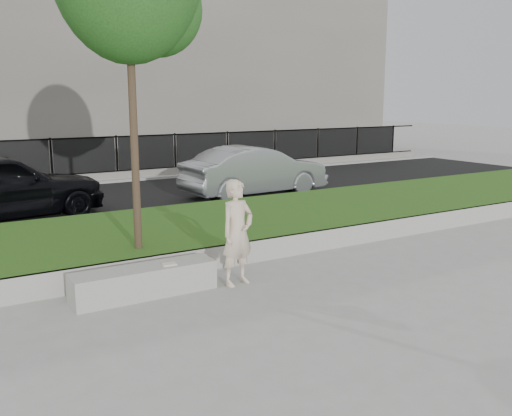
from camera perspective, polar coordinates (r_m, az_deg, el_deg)
ground at (r=9.24m, az=0.29°, el=-7.49°), size 90.00×90.00×0.00m
grass_bank at (r=11.74m, az=-7.45°, el=-2.51°), size 34.00×4.00×0.40m
grass_kerb at (r=10.04m, az=-2.85°, el=-4.79°), size 34.00×0.08×0.40m
street at (r=16.85m, az=-15.11°, el=0.73°), size 34.00×7.00×0.04m
far_pavement at (r=21.16m, az=-18.61°, el=2.69°), size 34.00×3.00×0.12m
iron_fence at (r=20.13m, az=-18.04°, el=3.71°), size 32.00×0.30×1.50m
building_facade at (r=27.90m, az=-22.64°, el=14.51°), size 34.00×10.00×10.00m
stone_bench at (r=8.78m, az=-11.10°, el=-7.20°), size 2.17×0.54×0.44m
man at (r=8.96m, az=-1.87°, el=-2.48°), size 0.69×0.53×1.69m
book at (r=8.75m, az=-8.68°, el=-5.57°), size 0.23×0.18×0.02m
car_silver at (r=16.93m, az=-0.11°, el=3.73°), size 4.53×1.81×1.46m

